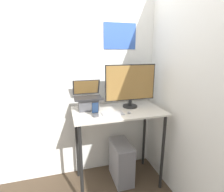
{
  "coord_description": "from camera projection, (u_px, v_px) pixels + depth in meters",
  "views": [
    {
      "loc": [
        -0.61,
        -1.57,
        1.66
      ],
      "look_at": [
        -0.08,
        0.3,
        1.17
      ],
      "focal_mm": 28.0,
      "sensor_mm": 36.0,
      "label": 1
    }
  ],
  "objects": [
    {
      "name": "laptop",
      "position": [
        88.0,
        101.0,
        2.07
      ],
      "size": [
        0.33,
        0.29,
        0.34
      ],
      "color": "#4C4C51",
      "rests_on": "desk"
    },
    {
      "name": "cell_phone",
      "position": [
        95.0,
        112.0,
        1.86
      ],
      "size": [
        0.07,
        0.07,
        0.16
      ],
      "color": "#4C4C51",
      "rests_on": "desk"
    },
    {
      "name": "wall_back",
      "position": [
        110.0,
        79.0,
        2.34
      ],
      "size": [
        6.0,
        0.06,
        2.6
      ],
      "color": "white",
      "rests_on": "ground_plane"
    },
    {
      "name": "monitor",
      "position": [
        130.0,
        86.0,
        2.12
      ],
      "size": [
        0.63,
        0.18,
        0.53
      ],
      "color": "black",
      "rests_on": "desk"
    },
    {
      "name": "wall_side_right",
      "position": [
        182.0,
        86.0,
        1.87
      ],
      "size": [
        0.05,
        6.0,
        2.6
      ],
      "color": "white",
      "rests_on": "ground_plane"
    },
    {
      "name": "desk",
      "position": [
        118.0,
        122.0,
        2.1
      ],
      "size": [
        1.06,
        0.59,
        0.99
      ],
      "color": "beige",
      "rests_on": "ground_plane"
    },
    {
      "name": "mouse",
      "position": [
        129.0,
        112.0,
        1.96
      ],
      "size": [
        0.03,
        0.06,
        0.03
      ],
      "color": "#99999E",
      "rests_on": "desk"
    },
    {
      "name": "keyboard",
      "position": [
        113.0,
        113.0,
        1.93
      ],
      "size": [
        0.24,
        0.12,
        0.02
      ],
      "color": "silver",
      "rests_on": "desk"
    },
    {
      "name": "computer_tower",
      "position": [
        121.0,
        161.0,
        2.29
      ],
      "size": [
        0.22,
        0.43,
        0.53
      ],
      "color": "gray",
      "rests_on": "ground_plane"
    }
  ]
}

